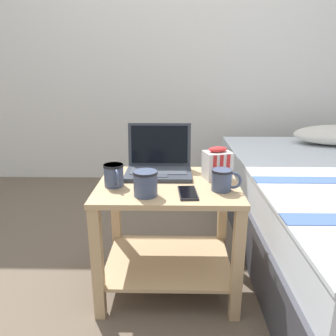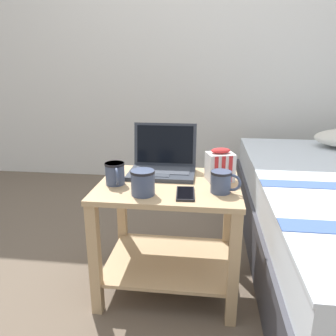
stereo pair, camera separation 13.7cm
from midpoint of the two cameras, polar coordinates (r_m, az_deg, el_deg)
ground_plane at (r=1.68m, az=2.64°, el=-19.62°), size 8.00×8.00×0.00m
back_wall at (r=2.98m, az=5.65°, el=21.70°), size 8.00×0.05×2.50m
bedside_table at (r=1.51m, az=2.82°, el=-9.39°), size 0.61×0.49×0.52m
laptop at (r=1.56m, az=1.62°, el=0.77°), size 0.31×0.25×0.23m
mug_front_left at (r=1.41m, az=-6.48°, el=-0.84°), size 0.08×0.12×0.10m
mug_front_right at (r=1.34m, az=12.26°, el=-2.23°), size 0.12×0.08×0.09m
mug_mid_center at (r=1.29m, az=-1.39°, el=-2.33°), size 0.10×0.14×0.10m
snack_bag at (r=1.48m, az=11.69°, el=0.38°), size 0.14×0.12×0.15m
cell_phone at (r=1.31m, az=6.06°, el=-4.50°), size 0.08×0.15×0.01m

